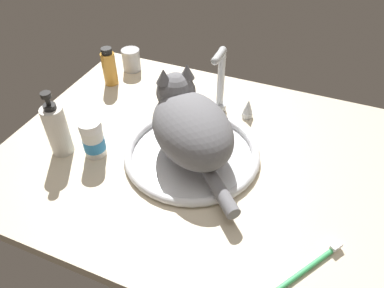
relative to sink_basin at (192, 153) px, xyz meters
The scene contains 9 objects.
countertop 3.75cm from the sink_basin, 35.50° to the left, with size 102.11×77.27×3.00cm, color beige.
sink_basin is the anchor object (origin of this frame).
faucet 21.77cm from the sink_basin, 90.00° to the left, with size 20.33×9.15×20.39cm.
cat 8.68cm from the sink_basin, 134.24° to the left, with size 33.19×33.68×17.87cm.
metal_jar 47.86cm from the sink_basin, 137.85° to the left, with size 6.15×6.15×7.42cm.
soap_pump_bottle 34.03cm from the sink_basin, 160.97° to the right, with size 5.45×5.45×17.95cm.
pill_bottle 25.02cm from the sink_basin, 159.79° to the right, with size 5.62×5.62×10.32cm.
amber_bottle 43.61cm from the sink_basin, 149.63° to the left, with size 4.41×4.41×12.42cm.
toothbrush 38.42cm from the sink_basin, 32.81° to the right, with size 11.85×16.64×1.70cm.
Camera 1 is at (22.79, -63.00, 66.50)cm, focal length 33.47 mm.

